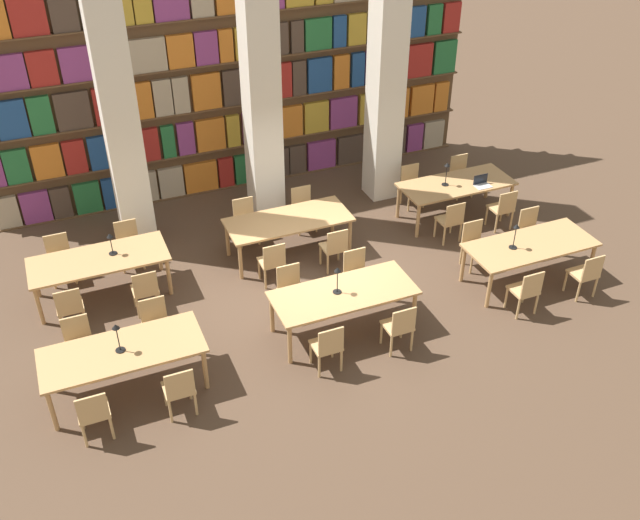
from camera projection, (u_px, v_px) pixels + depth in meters
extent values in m
plane|color=#4C3828|center=(317.00, 289.00, 12.56)|extent=(40.00, 40.00, 0.00)
cube|color=brown|center=(235.00, 61.00, 14.31)|extent=(10.40, 0.06, 5.50)
cube|color=brown|center=(243.00, 181.00, 15.85)|extent=(10.40, 0.35, 0.03)
cube|color=tan|center=(7.00, 211.00, 14.08)|extent=(0.45, 0.20, 0.67)
cube|color=#84387A|center=(36.00, 206.00, 14.25)|extent=(0.55, 0.20, 0.67)
cube|color=#47382D|center=(61.00, 201.00, 14.41)|extent=(0.37, 0.20, 0.67)
cube|color=#236B38|center=(87.00, 196.00, 14.57)|extent=(0.52, 0.20, 0.67)
cube|color=navy|center=(112.00, 192.00, 14.73)|extent=(0.37, 0.20, 0.67)
cube|color=tan|center=(132.00, 188.00, 14.86)|extent=(0.37, 0.20, 0.67)
cube|color=tan|center=(150.00, 185.00, 14.98)|extent=(0.28, 0.20, 0.67)
cube|color=tan|center=(171.00, 181.00, 15.12)|extent=(0.51, 0.20, 0.67)
cube|color=orange|center=(200.00, 176.00, 15.33)|extent=(0.70, 0.20, 0.67)
cube|color=maroon|center=(225.00, 171.00, 15.50)|extent=(0.32, 0.20, 0.67)
cube|color=#236B38|center=(246.00, 167.00, 15.65)|extent=(0.54, 0.20, 0.67)
cube|color=navy|center=(267.00, 164.00, 15.81)|extent=(0.32, 0.20, 0.67)
cube|color=#47382D|center=(282.00, 161.00, 15.92)|extent=(0.27, 0.20, 0.67)
cube|color=#47382D|center=(296.00, 158.00, 16.03)|extent=(0.38, 0.20, 0.67)
cube|color=#84387A|center=(321.00, 154.00, 16.22)|extent=(0.67, 0.20, 0.67)
cube|color=#47382D|center=(349.00, 148.00, 16.45)|extent=(0.62, 0.20, 0.67)
cube|color=#236B38|center=(371.00, 144.00, 16.63)|extent=(0.38, 0.20, 0.67)
cube|color=#47382D|center=(392.00, 141.00, 16.80)|extent=(0.61, 0.20, 0.67)
cube|color=#84387A|center=(413.00, 137.00, 16.98)|extent=(0.40, 0.20, 0.67)
cube|color=tan|center=(432.00, 133.00, 17.15)|extent=(0.52, 0.20, 0.67)
cube|color=brown|center=(241.00, 144.00, 15.34)|extent=(10.40, 0.35, 0.03)
cube|color=#236B38|center=(17.00, 165.00, 13.68)|extent=(0.45, 0.20, 0.69)
cube|color=orange|center=(47.00, 160.00, 13.86)|extent=(0.54, 0.20, 0.69)
cube|color=maroon|center=(75.00, 156.00, 14.02)|extent=(0.41, 0.20, 0.69)
cube|color=navy|center=(101.00, 151.00, 14.19)|extent=(0.49, 0.20, 0.69)
cube|color=maroon|center=(125.00, 148.00, 14.34)|extent=(0.35, 0.20, 0.69)
cube|color=maroon|center=(147.00, 144.00, 14.48)|extent=(0.47, 0.20, 0.69)
cube|color=#236B38|center=(168.00, 141.00, 14.61)|extent=(0.26, 0.20, 0.69)
cube|color=#84387A|center=(185.00, 138.00, 14.73)|extent=(0.34, 0.20, 0.69)
cube|color=orange|center=(210.00, 134.00, 14.90)|extent=(0.60, 0.20, 0.69)
cube|color=#B7932D|center=(232.00, 130.00, 15.05)|extent=(0.28, 0.20, 0.69)
cube|color=#84387A|center=(256.00, 126.00, 15.22)|extent=(0.60, 0.20, 0.69)
cube|color=orange|center=(287.00, 121.00, 15.44)|extent=(0.66, 0.20, 0.69)
cube|color=#B7932D|center=(315.00, 116.00, 15.66)|extent=(0.56, 0.20, 0.69)
cube|color=#84387A|center=(342.00, 112.00, 15.86)|extent=(0.64, 0.20, 0.69)
cube|color=#B7932D|center=(368.00, 108.00, 16.06)|extent=(0.45, 0.20, 0.69)
cube|color=tan|center=(386.00, 105.00, 16.21)|extent=(0.34, 0.20, 0.69)
cube|color=orange|center=(401.00, 102.00, 16.33)|extent=(0.32, 0.20, 0.69)
cube|color=orange|center=(421.00, 99.00, 16.50)|extent=(0.57, 0.20, 0.69)
cube|color=orange|center=(440.00, 96.00, 16.66)|extent=(0.35, 0.20, 0.69)
cube|color=brown|center=(238.00, 103.00, 14.82)|extent=(10.40, 0.35, 0.03)
cube|color=navy|center=(11.00, 119.00, 13.19)|extent=(0.55, 0.20, 0.74)
cube|color=#236B38|center=(40.00, 114.00, 13.35)|extent=(0.41, 0.20, 0.74)
cube|color=#47382D|center=(73.00, 110.00, 13.54)|extent=(0.64, 0.20, 0.74)
cube|color=maroon|center=(106.00, 105.00, 13.74)|extent=(0.49, 0.20, 0.74)
cube|color=orange|center=(137.00, 101.00, 13.93)|extent=(0.57, 0.20, 0.74)
cube|color=tan|center=(162.00, 97.00, 14.09)|extent=(0.36, 0.20, 0.74)
cube|color=tan|center=(180.00, 94.00, 14.20)|extent=(0.32, 0.20, 0.74)
cube|color=orange|center=(206.00, 91.00, 14.37)|extent=(0.58, 0.20, 0.74)
cube|color=#47382D|center=(235.00, 86.00, 14.56)|extent=(0.53, 0.20, 0.74)
cube|color=#236B38|center=(262.00, 82.00, 14.75)|extent=(0.55, 0.20, 0.74)
cube|color=maroon|center=(283.00, 79.00, 14.90)|extent=(0.33, 0.20, 0.74)
cube|color=#47382D|center=(298.00, 77.00, 15.00)|extent=(0.29, 0.20, 0.74)
cube|color=navy|center=(319.00, 74.00, 15.15)|extent=(0.54, 0.20, 0.74)
cube|color=orange|center=(340.00, 71.00, 15.31)|extent=(0.35, 0.20, 0.74)
cube|color=navy|center=(357.00, 69.00, 15.44)|extent=(0.29, 0.20, 0.74)
cube|color=#84387A|center=(374.00, 66.00, 15.57)|extent=(0.47, 0.20, 0.74)
cube|color=#84387A|center=(396.00, 63.00, 15.74)|extent=(0.49, 0.20, 0.74)
cube|color=maroon|center=(419.00, 60.00, 15.92)|extent=(0.61, 0.20, 0.74)
cube|color=#236B38|center=(444.00, 56.00, 16.13)|extent=(0.55, 0.20, 0.74)
cube|color=brown|center=(235.00, 60.00, 14.30)|extent=(10.40, 0.35, 0.03)
cube|color=#84387A|center=(6.00, 72.00, 12.74)|extent=(0.68, 0.20, 0.64)
cube|color=maroon|center=(42.00, 68.00, 12.93)|extent=(0.51, 0.20, 0.64)
cube|color=#84387A|center=(77.00, 63.00, 13.13)|extent=(0.62, 0.20, 0.64)
cube|color=navy|center=(112.00, 59.00, 13.33)|extent=(0.54, 0.20, 0.64)
cube|color=tan|center=(147.00, 55.00, 13.54)|extent=(0.70, 0.20, 0.64)
cube|color=orange|center=(180.00, 50.00, 13.74)|extent=(0.51, 0.20, 0.64)
cube|color=#84387A|center=(206.00, 47.00, 13.90)|extent=(0.45, 0.20, 0.64)
cube|color=orange|center=(225.00, 45.00, 14.03)|extent=(0.28, 0.20, 0.64)
cube|color=#B7932D|center=(244.00, 43.00, 14.15)|extent=(0.39, 0.20, 0.64)
cube|color=#47382D|center=(271.00, 39.00, 14.33)|extent=(0.68, 0.20, 0.64)
cube|color=#47382D|center=(296.00, 36.00, 14.51)|extent=(0.27, 0.20, 0.64)
cube|color=#236B38|center=(317.00, 33.00, 14.65)|extent=(0.58, 0.20, 0.64)
cube|color=navy|center=(338.00, 31.00, 14.80)|extent=(0.29, 0.20, 0.64)
cube|color=#B7932D|center=(356.00, 29.00, 14.93)|extent=(0.40, 0.20, 0.64)
cube|color=#B7932D|center=(373.00, 26.00, 15.06)|extent=(0.34, 0.20, 0.64)
cube|color=#B7932D|center=(393.00, 24.00, 15.21)|extent=(0.44, 0.20, 0.64)
cube|color=navy|center=(413.00, 21.00, 15.37)|extent=(0.49, 0.20, 0.64)
cube|color=#236B38|center=(433.00, 19.00, 15.53)|extent=(0.34, 0.20, 0.64)
cube|color=maroon|center=(450.00, 17.00, 15.66)|extent=(0.41, 0.20, 0.64)
cube|color=brown|center=(232.00, 13.00, 13.79)|extent=(10.40, 0.35, 0.03)
cube|color=maroon|center=(28.00, 16.00, 12.39)|extent=(0.61, 0.20, 0.67)
cube|color=#47382D|center=(63.00, 12.00, 12.58)|extent=(0.47, 0.20, 0.67)
cube|color=navy|center=(89.00, 9.00, 12.72)|extent=(0.29, 0.20, 0.67)
cube|color=#47382D|center=(107.00, 8.00, 12.82)|extent=(0.26, 0.20, 0.67)
cube|color=#B7932D|center=(124.00, 6.00, 12.92)|extent=(0.26, 0.20, 0.67)
cube|color=#B7932D|center=(142.00, 4.00, 13.02)|extent=(0.33, 0.20, 0.67)
cube|color=#84387A|center=(170.00, 1.00, 13.19)|extent=(0.65, 0.20, 0.67)
cube|color=silver|center=(116.00, 95.00, 12.11)|extent=(0.60, 0.60, 6.00)
cube|color=silver|center=(260.00, 74.00, 12.93)|extent=(0.60, 0.60, 6.00)
cube|color=silver|center=(387.00, 57.00, 13.76)|extent=(0.60, 0.60, 6.00)
cube|color=tan|center=(122.00, 351.00, 10.09)|extent=(2.29, 0.97, 0.04)
cylinder|color=tan|center=(52.00, 411.00, 9.65)|extent=(0.07, 0.07, 0.73)
cylinder|color=tan|center=(205.00, 369.00, 10.33)|extent=(0.07, 0.07, 0.73)
cylinder|color=tan|center=(47.00, 372.00, 10.27)|extent=(0.07, 0.07, 0.73)
cylinder|color=tan|center=(191.00, 335.00, 10.95)|extent=(0.07, 0.07, 0.73)
cylinder|color=tan|center=(81.00, 418.00, 9.75)|extent=(0.04, 0.04, 0.41)
cylinder|color=tan|center=(108.00, 411.00, 9.87)|extent=(0.04, 0.04, 0.41)
cylinder|color=tan|center=(84.00, 436.00, 9.49)|extent=(0.04, 0.04, 0.41)
cylinder|color=tan|center=(112.00, 428.00, 9.61)|extent=(0.04, 0.04, 0.41)
cube|color=tan|center=(93.00, 411.00, 9.55)|extent=(0.42, 0.40, 0.04)
cube|color=tan|center=(92.00, 409.00, 9.28)|extent=(0.40, 0.03, 0.42)
cylinder|color=tan|center=(97.00, 362.00, 10.68)|extent=(0.04, 0.04, 0.41)
cylinder|color=tan|center=(72.00, 369.00, 10.57)|extent=(0.04, 0.04, 0.41)
cylinder|color=tan|center=(93.00, 348.00, 10.94)|extent=(0.04, 0.04, 0.41)
cylinder|color=tan|center=(69.00, 354.00, 10.83)|extent=(0.04, 0.04, 0.41)
cube|color=tan|center=(80.00, 347.00, 10.63)|extent=(0.42, 0.40, 0.04)
cube|color=tan|center=(76.00, 328.00, 10.64)|extent=(0.40, 0.03, 0.42)
cylinder|color=tan|center=(165.00, 395.00, 10.12)|extent=(0.04, 0.04, 0.41)
cylinder|color=tan|center=(190.00, 388.00, 10.23)|extent=(0.04, 0.04, 0.41)
cylinder|color=tan|center=(170.00, 411.00, 9.86)|extent=(0.04, 0.04, 0.41)
cylinder|color=tan|center=(196.00, 404.00, 9.97)|extent=(0.04, 0.04, 0.41)
cube|color=tan|center=(179.00, 388.00, 9.92)|extent=(0.42, 0.40, 0.04)
cube|color=tan|center=(180.00, 385.00, 9.65)|extent=(0.40, 0.03, 0.42)
cylinder|color=tan|center=(173.00, 343.00, 11.05)|extent=(0.04, 0.04, 0.41)
cylinder|color=tan|center=(150.00, 349.00, 10.94)|extent=(0.04, 0.04, 0.41)
cylinder|color=tan|center=(168.00, 330.00, 11.31)|extent=(0.04, 0.04, 0.41)
cylinder|color=tan|center=(145.00, 335.00, 11.20)|extent=(0.04, 0.04, 0.41)
cube|color=tan|center=(157.00, 328.00, 11.00)|extent=(0.42, 0.40, 0.04)
cube|color=tan|center=(153.00, 309.00, 11.01)|extent=(0.40, 0.03, 0.42)
cylinder|color=black|center=(120.00, 350.00, 10.06)|extent=(0.14, 0.14, 0.01)
cylinder|color=black|center=(118.00, 339.00, 9.94)|extent=(0.02, 0.02, 0.39)
cone|color=black|center=(116.00, 326.00, 9.81)|extent=(0.11, 0.11, 0.07)
cube|color=tan|center=(344.00, 293.00, 11.21)|extent=(2.29, 0.97, 0.04)
cylinder|color=tan|center=(290.00, 344.00, 10.78)|extent=(0.07, 0.07, 0.73)
cylinder|color=tan|center=(414.00, 311.00, 11.46)|extent=(0.07, 0.07, 0.73)
cylinder|color=tan|center=(272.00, 313.00, 11.40)|extent=(0.07, 0.07, 0.73)
cylinder|color=tan|center=(391.00, 283.00, 12.08)|extent=(0.07, 0.07, 0.73)
cylinder|color=tan|center=(311.00, 353.00, 10.86)|extent=(0.04, 0.04, 0.41)
cylinder|color=tan|center=(332.00, 347.00, 10.98)|extent=(0.04, 0.04, 0.41)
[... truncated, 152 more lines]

